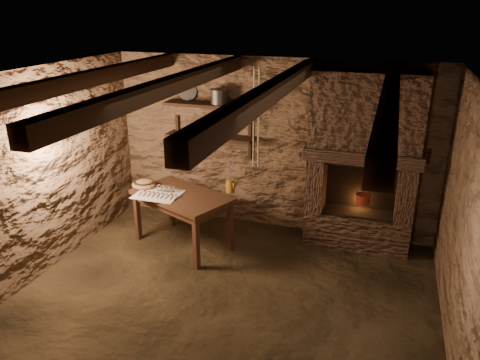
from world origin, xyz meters
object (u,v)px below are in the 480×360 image
(work_table, at_px, (183,218))
(wooden_bowl, at_px, (144,184))
(red_pot, at_px, (363,198))
(iron_stockpot, at_px, (219,97))
(stoneware_jug, at_px, (230,180))

(work_table, distance_m, wooden_bowl, 0.69)
(work_table, height_order, red_pot, red_pot)
(work_table, height_order, iron_stockpot, iron_stockpot)
(red_pot, bearing_deg, work_table, -163.27)
(iron_stockpot, height_order, red_pot, iron_stockpot)
(work_table, relative_size, wooden_bowl, 4.52)
(stoneware_jug, xyz_separation_m, wooden_bowl, (-1.16, -0.19, -0.13))
(work_table, xyz_separation_m, iron_stockpot, (0.24, 0.80, 1.47))
(wooden_bowl, relative_size, iron_stockpot, 1.37)
(stoneware_jug, height_order, red_pot, red_pot)
(wooden_bowl, bearing_deg, stoneware_jug, 9.22)
(work_table, xyz_separation_m, wooden_bowl, (-0.58, 0.07, 0.38))
(wooden_bowl, bearing_deg, work_table, -7.20)
(work_table, distance_m, red_pot, 2.36)
(work_table, distance_m, stoneware_jug, 0.82)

